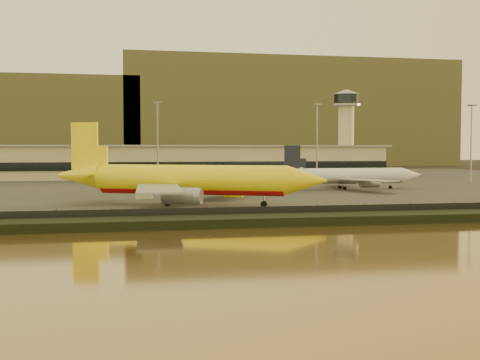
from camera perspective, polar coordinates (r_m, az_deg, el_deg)
name	(u,v)px	position (r m, az deg, el deg)	size (l,w,h in m)	color
ground	(240,213)	(106.83, 0.00, -3.17)	(900.00, 900.00, 0.00)	black
embankment	(262,221)	(90.23, 2.06, -3.86)	(320.00, 7.00, 1.40)	black
tarmac	(186,183)	(200.61, -5.18, -0.26)	(320.00, 220.00, 0.20)	#2D2D2D
perimeter_fence	(256,214)	(94.03, 1.51, -3.21)	(300.00, 0.05, 2.20)	black
terminal_building	(139,162)	(229.94, -9.57, 1.66)	(202.00, 25.00, 12.60)	tan
control_tower	(346,124)	(252.18, 10.03, 5.27)	(11.20, 11.20, 35.50)	tan
apron_light_masts	(241,135)	(182.74, 0.13, 4.33)	(152.20, 12.20, 25.40)	slate
distant_hills	(122,121)	(444.71, -11.10, 5.51)	(470.00, 160.00, 70.00)	brown
dhl_cargo_jet	(186,180)	(119.45, -5.13, -0.03)	(52.91, 50.14, 16.68)	yellow
white_narrowbody_jet	(350,176)	(169.44, 10.41, 0.37)	(42.21, 41.36, 12.17)	white
gse_vehicle_yellow	(233,193)	(139.55, -0.63, -1.22)	(4.44, 2.00, 2.00)	yellow
gse_vehicle_white	(144,195)	(136.44, -9.07, -1.42)	(3.73, 1.68, 1.68)	white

